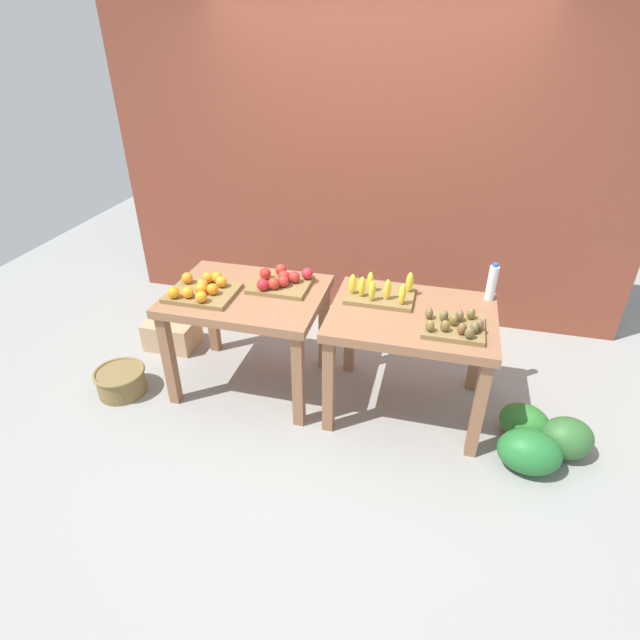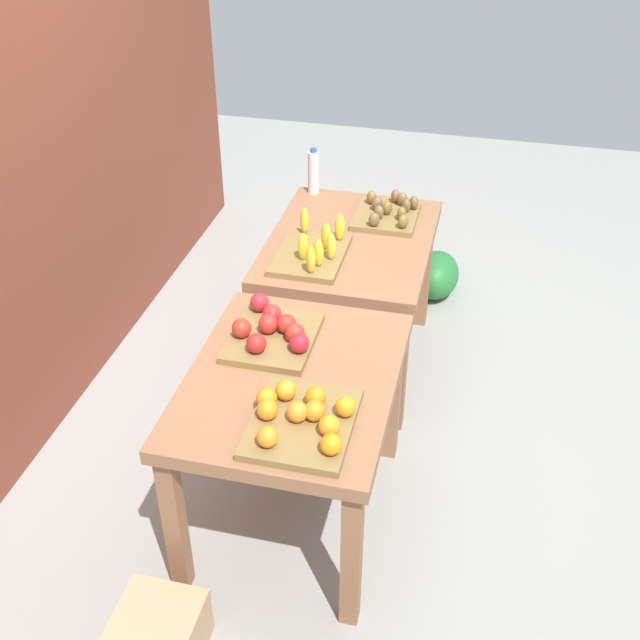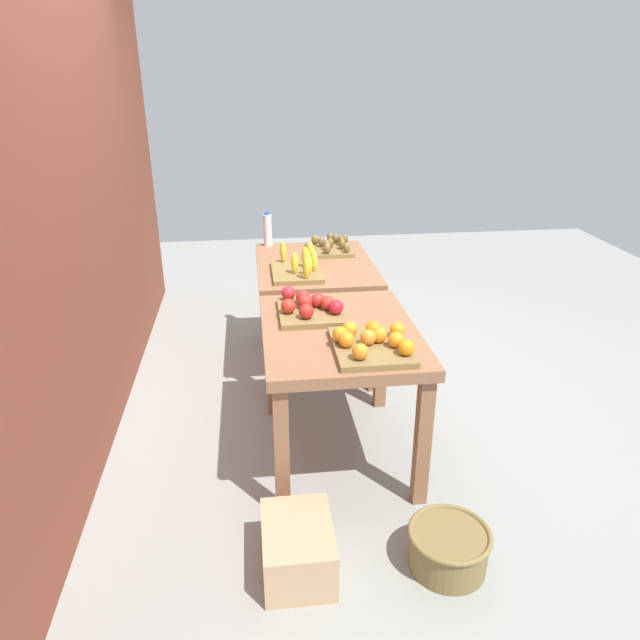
# 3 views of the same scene
# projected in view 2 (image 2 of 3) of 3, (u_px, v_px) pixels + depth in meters

# --- Properties ---
(ground_plane) EXTENTS (8.00, 8.00, 0.00)m
(ground_plane) POSITION_uv_depth(u_px,v_px,m) (324.00, 427.00, 3.91)
(ground_plane) COLOR gray
(back_wall) EXTENTS (4.40, 0.12, 3.00)m
(back_wall) POSITION_uv_depth(u_px,v_px,m) (14.00, 112.00, 3.32)
(back_wall) COLOR brown
(back_wall) RESTS_ON ground_plane
(display_table_left) EXTENTS (1.04, 0.80, 0.77)m
(display_table_left) POSITION_uv_depth(u_px,v_px,m) (292.00, 398.00, 3.09)
(display_table_left) COLOR #8E5F41
(display_table_left) RESTS_ON ground_plane
(display_table_right) EXTENTS (1.04, 0.80, 0.77)m
(display_table_right) POSITION_uv_depth(u_px,v_px,m) (350.00, 258.00, 3.99)
(display_table_right) COLOR #8E5F41
(display_table_right) RESTS_ON ground_plane
(orange_bin) EXTENTS (0.44, 0.37, 0.11)m
(orange_bin) POSITION_uv_depth(u_px,v_px,m) (302.00, 418.00, 2.77)
(orange_bin) COLOR olive
(orange_bin) RESTS_ON display_table_left
(apple_bin) EXTENTS (0.41, 0.36, 0.11)m
(apple_bin) POSITION_uv_depth(u_px,v_px,m) (273.00, 332.00, 3.19)
(apple_bin) COLOR olive
(apple_bin) RESTS_ON display_table_left
(banana_crate) EXTENTS (0.44, 0.32, 0.17)m
(banana_crate) POSITION_uv_depth(u_px,v_px,m) (313.00, 250.00, 3.74)
(banana_crate) COLOR olive
(banana_crate) RESTS_ON display_table_right
(kiwi_bin) EXTENTS (0.36, 0.32, 0.10)m
(kiwi_bin) POSITION_uv_depth(u_px,v_px,m) (388.00, 213.00, 4.08)
(kiwi_bin) COLOR olive
(kiwi_bin) RESTS_ON display_table_right
(water_bottle) EXTENTS (0.06, 0.06, 0.26)m
(water_bottle) POSITION_uv_depth(u_px,v_px,m) (314.00, 172.00, 4.29)
(water_bottle) COLOR silver
(water_bottle) RESTS_ON display_table_right
(watermelon_pile) EXTENTS (0.61, 0.60, 0.28)m
(watermelon_pile) POSITION_uv_depth(u_px,v_px,m) (416.00, 267.00, 4.92)
(watermelon_pile) COLOR #316730
(watermelon_pile) RESTS_ON ground_plane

